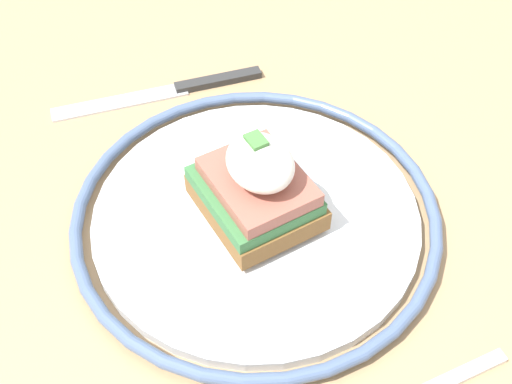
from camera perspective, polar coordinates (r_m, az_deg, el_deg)
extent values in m
cube|color=tan|center=(0.51, 3.82, -4.83)|extent=(0.95, 0.80, 0.03)
cylinder|color=tan|center=(1.15, 5.89, 5.43)|extent=(0.06, 0.06, 0.71)
cylinder|color=silver|center=(0.51, 0.00, -2.25)|extent=(0.26, 0.26, 0.01)
torus|color=slate|center=(0.50, 0.00, -1.89)|extent=(0.29, 0.29, 0.01)
cube|color=brown|center=(0.49, 0.00, -0.85)|extent=(0.09, 0.08, 0.02)
cube|color=#38703D|center=(0.48, -0.19, 0.16)|extent=(0.09, 0.07, 0.01)
cube|color=#9E5647|center=(0.47, 0.16, 0.95)|extent=(0.08, 0.06, 0.01)
ellipsoid|color=white|center=(0.45, 0.37, 2.64)|extent=(0.06, 0.05, 0.03)
cube|color=#47843D|center=(0.44, 0.00, 4.64)|extent=(0.02, 0.01, 0.00)
cube|color=#2D2D2D|center=(0.63, -3.37, 9.88)|extent=(0.03, 0.09, 0.01)
cube|color=silver|center=(0.62, -11.96, 7.84)|extent=(0.05, 0.13, 0.00)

